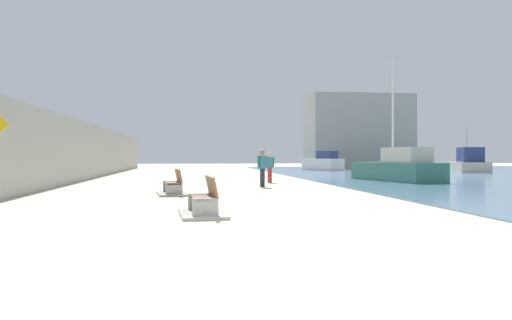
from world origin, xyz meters
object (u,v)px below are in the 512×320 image
object	(u,v)px
person_walking	(270,165)
person_standing	(262,165)
bench_far	(173,189)
boat_nearest	(398,168)
bench_near	(203,206)
boat_distant	(468,163)
boat_outer	(323,163)

from	to	relation	value
person_walking	person_standing	world-z (taller)	person_standing
bench_far	person_walking	distance (m)	9.10
bench_far	boat_nearest	xyz separation A→B (m)	(12.39, 7.66, 0.54)
boat_nearest	bench_far	bearing A→B (deg)	-148.29
person_walking	boat_nearest	world-z (taller)	boat_nearest
person_standing	boat_nearest	world-z (taller)	boat_nearest
bench_near	boat_distant	xyz separation A→B (m)	(23.82, 27.47, 0.58)
boat_distant	boat_nearest	bearing A→B (deg)	-133.05
bench_far	person_walking	size ratio (longest dim) A/B	1.34
bench_near	boat_distant	distance (m)	36.36
person_walking	boat_nearest	distance (m)	7.42
bench_far	boat_outer	size ratio (longest dim) A/B	0.45
person_standing	boat_outer	world-z (taller)	boat_outer
bench_far	person_walking	bearing A→B (deg)	56.72
person_walking	boat_outer	xyz separation A→B (m)	(8.58, 19.81, -0.19)
bench_near	bench_far	bearing A→B (deg)	98.22
bench_near	person_walking	distance (m)	14.73
person_standing	bench_near	bearing A→B (deg)	-106.27
boat_nearest	boat_outer	bearing A→B (deg)	86.64
bench_near	boat_nearest	distance (m)	18.26
bench_far	boat_distant	size ratio (longest dim) A/B	0.35
person_walking	boat_outer	size ratio (longest dim) A/B	0.34
person_standing	boat_nearest	xyz separation A→B (m)	(8.37, 3.68, -0.25)
bench_near	person_walking	world-z (taller)	person_walking
bench_near	boat_distant	size ratio (longest dim) A/B	0.34
person_standing	boat_distant	size ratio (longest dim) A/B	0.28
person_walking	boat_distant	size ratio (longest dim) A/B	0.26
boat_distant	person_walking	bearing A→B (deg)	-146.06
bench_near	boat_outer	size ratio (longest dim) A/B	0.44
bench_near	boat_distant	bearing A→B (deg)	49.07
bench_near	person_standing	bearing A→B (deg)	73.73
bench_far	bench_near	bearing A→B (deg)	-81.78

